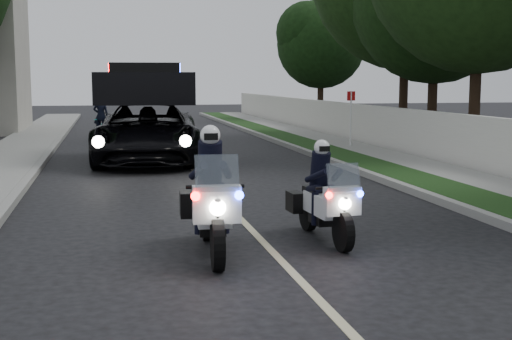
% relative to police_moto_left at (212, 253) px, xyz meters
% --- Properties ---
extents(ground, '(120.00, 120.00, 0.00)m').
position_rel_police_moto_left_xyz_m(ground, '(0.85, -0.98, 0.00)').
color(ground, black).
rests_on(ground, ground).
extents(curb_right, '(0.20, 60.00, 0.15)m').
position_rel_police_moto_left_xyz_m(curb_right, '(4.95, 9.02, 0.07)').
color(curb_right, gray).
rests_on(curb_right, ground).
extents(grass_verge, '(1.20, 60.00, 0.16)m').
position_rel_police_moto_left_xyz_m(grass_verge, '(5.65, 9.02, 0.08)').
color(grass_verge, '#193814').
rests_on(grass_verge, ground).
extents(sidewalk_right, '(1.40, 60.00, 0.16)m').
position_rel_police_moto_left_xyz_m(sidewalk_right, '(6.95, 9.02, 0.08)').
color(sidewalk_right, gray).
rests_on(sidewalk_right, ground).
extents(property_wall, '(0.22, 60.00, 1.50)m').
position_rel_police_moto_left_xyz_m(property_wall, '(7.95, 9.02, 0.75)').
color(property_wall, beige).
rests_on(property_wall, ground).
extents(curb_left, '(0.20, 60.00, 0.15)m').
position_rel_police_moto_left_xyz_m(curb_left, '(-3.25, 9.02, 0.07)').
color(curb_left, gray).
rests_on(curb_left, ground).
extents(lane_marking, '(0.12, 50.00, 0.01)m').
position_rel_police_moto_left_xyz_m(lane_marking, '(0.85, 9.02, 0.00)').
color(lane_marking, '#BFB78C').
rests_on(lane_marking, ground).
extents(police_moto_left, '(0.88, 2.16, 1.80)m').
position_rel_police_moto_left_xyz_m(police_moto_left, '(0.00, 0.00, 0.00)').
color(police_moto_left, silver).
rests_on(police_moto_left, ground).
extents(police_moto_right, '(0.73, 1.83, 1.53)m').
position_rel_police_moto_left_xyz_m(police_moto_right, '(1.78, 0.47, 0.00)').
color(police_moto_right, silver).
rests_on(police_moto_right, ground).
extents(police_suv, '(3.49, 6.59, 3.09)m').
position_rel_police_moto_left_xyz_m(police_suv, '(-0.24, 11.32, 0.00)').
color(police_suv, black).
rests_on(police_suv, ground).
extents(bicycle, '(0.72, 1.75, 0.90)m').
position_rel_police_moto_left_xyz_m(bicycle, '(-1.64, 18.86, 0.00)').
color(bicycle, black).
rests_on(bicycle, ground).
extents(cyclist, '(0.60, 0.41, 1.62)m').
position_rel_police_moto_left_xyz_m(cyclist, '(-1.64, 18.86, 0.00)').
color(cyclist, black).
rests_on(cyclist, ground).
extents(sign_post, '(0.39, 0.39, 2.09)m').
position_rel_police_moto_left_xyz_m(sign_post, '(6.85, 13.56, 0.00)').
color(sign_post, red).
rests_on(sign_post, ground).
extents(tree_right_b, '(7.51, 7.51, 12.01)m').
position_rel_police_moto_left_xyz_m(tree_right_b, '(10.15, 11.12, 0.00)').
color(tree_right_b, '#1E3E14').
rests_on(tree_right_b, ground).
extents(tree_right_c, '(8.15, 8.15, 10.45)m').
position_rel_police_moto_left_xyz_m(tree_right_c, '(10.67, 15.20, 0.00)').
color(tree_right_c, '#173510').
rests_on(tree_right_c, ground).
extents(tree_right_d, '(7.84, 7.84, 12.96)m').
position_rel_police_moto_left_xyz_m(tree_right_d, '(10.61, 17.73, 0.00)').
color(tree_right_d, '#1F4015').
rests_on(tree_right_d, ground).
extents(tree_right_e, '(6.27, 6.27, 8.74)m').
position_rel_police_moto_left_xyz_m(tree_right_e, '(11.11, 30.94, 0.00)').
color(tree_right_e, black).
rests_on(tree_right_e, ground).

